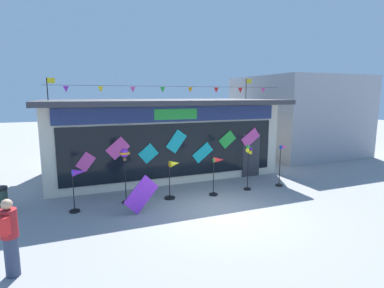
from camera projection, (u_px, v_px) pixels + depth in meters
ground_plane at (222, 211)px, 9.99m from camera, size 80.00×80.00×0.00m
kite_shop_building at (160, 136)px, 14.89m from camera, size 10.61×5.87×4.63m
wind_spinner_far_left at (78, 181)px, 9.81m from camera, size 0.61×0.33×1.43m
wind_spinner_left at (125, 160)px, 10.48m from camera, size 0.31×0.31×1.95m
wind_spinner_center_left at (173, 174)px, 11.09m from camera, size 0.63×0.39×1.42m
wind_spinner_center_right at (217, 168)px, 11.46m from camera, size 0.58×0.33×1.47m
wind_spinner_right at (249, 158)px, 12.02m from camera, size 0.40×0.29×1.84m
wind_spinner_far_right at (282, 159)px, 12.62m from camera, size 0.52×0.30×1.74m
person_near_camera at (9, 236)px, 6.26m from camera, size 0.41×0.48×1.68m
trash_bin at (0, 200)px, 9.78m from camera, size 0.52×0.52×0.85m
display_kite_on_ground at (141, 195)px, 9.76m from camera, size 1.21×0.29×1.21m
neighbour_building at (296, 115)px, 20.13m from camera, size 6.31×6.93×4.92m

